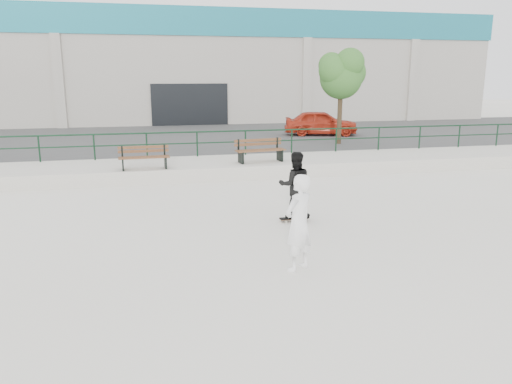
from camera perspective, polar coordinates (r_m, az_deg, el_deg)
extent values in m
plane|color=beige|center=(10.55, 5.45, -7.57)|extent=(120.00, 120.00, 0.00)
cube|color=beige|center=(19.42, -3.32, 2.86)|extent=(30.00, 3.00, 0.50)
cube|color=#3F3F3F|center=(27.75, -6.28, 5.92)|extent=(60.00, 14.00, 0.50)
cylinder|color=#12311D|center=(20.52, -3.98, 6.93)|extent=(28.00, 0.06, 0.06)
cylinder|color=#12311D|center=(20.57, -3.96, 5.69)|extent=(28.00, 0.05, 0.05)
cylinder|color=#12311D|center=(20.69, -23.54, 4.53)|extent=(0.06, 0.06, 1.00)
cylinder|color=#12311D|center=(20.42, -18.00, 4.88)|extent=(0.06, 0.06, 1.00)
cylinder|color=#12311D|center=(20.33, -12.37, 5.18)|extent=(0.06, 0.06, 1.00)
cylinder|color=#12311D|center=(20.45, -6.74, 5.44)|extent=(0.06, 0.06, 1.00)
cylinder|color=#12311D|center=(20.75, -1.22, 5.64)|extent=(0.06, 0.06, 1.00)
cylinder|color=#12311D|center=(21.24, 4.10, 5.79)|extent=(0.06, 0.06, 1.00)
cylinder|color=#12311D|center=(21.91, 9.14, 5.88)|extent=(0.06, 0.06, 1.00)
cylinder|color=#12311D|center=(22.73, 13.85, 5.93)|extent=(0.06, 0.06, 1.00)
cylinder|color=#12311D|center=(23.69, 18.20, 5.93)|extent=(0.06, 0.06, 1.00)
cylinder|color=#12311D|center=(24.77, 22.20, 5.91)|extent=(0.06, 0.06, 1.00)
cylinder|color=#12311D|center=(25.97, 25.84, 5.86)|extent=(0.06, 0.06, 1.00)
cube|color=#B9B4A6|center=(41.47, -8.75, 13.44)|extent=(44.00, 16.00, 8.00)
cube|color=teal|center=(41.60, -8.91, 17.71)|extent=(44.20, 16.20, 1.80)
cube|color=black|center=(33.51, -7.55, 9.45)|extent=(5.00, 0.15, 3.20)
cube|color=#B9B4A6|center=(33.60, -21.60, 11.23)|extent=(0.60, 0.25, 6.20)
cube|color=#B9B4A6|center=(35.08, 5.80, 12.11)|extent=(0.60, 0.25, 6.20)
cube|color=#B9B4A6|center=(38.38, 17.44, 11.68)|extent=(0.60, 0.25, 6.20)
cube|color=#57331E|center=(17.80, -12.64, 3.80)|extent=(1.77, 0.19, 0.04)
cube|color=#57331E|center=(17.97, -12.67, 3.89)|extent=(1.77, 0.19, 0.04)
cube|color=#57331E|center=(18.14, -12.69, 3.98)|extent=(1.77, 0.19, 0.04)
cube|color=#57331E|center=(18.19, -12.74, 4.59)|extent=(1.76, 0.11, 0.10)
cube|color=#57331E|center=(18.17, -12.76, 5.02)|extent=(1.76, 0.11, 0.10)
cube|color=black|center=(17.99, -14.97, 3.08)|extent=(0.08, 0.49, 0.41)
cube|color=black|center=(18.18, -15.05, 4.46)|extent=(0.06, 0.05, 0.41)
cube|color=black|center=(18.05, -10.30, 3.34)|extent=(0.08, 0.49, 0.41)
cube|color=black|center=(18.24, -10.42, 4.72)|extent=(0.06, 0.05, 0.41)
cube|color=#57331E|center=(18.80, 0.75, 4.72)|extent=(1.91, 0.39, 0.04)
cube|color=#57331E|center=(18.98, 0.54, 4.80)|extent=(1.91, 0.39, 0.04)
cube|color=#57331E|center=(19.15, 0.33, 4.88)|extent=(1.91, 0.39, 0.04)
cube|color=#57331E|center=(19.21, 0.24, 5.51)|extent=(1.90, 0.30, 0.11)
cube|color=#57331E|center=(19.19, 0.24, 5.95)|extent=(1.90, 0.30, 0.11)
cube|color=black|center=(18.74, -1.74, 3.97)|extent=(0.14, 0.53, 0.45)
cube|color=black|center=(18.94, -2.02, 5.39)|extent=(0.07, 0.06, 0.45)
cube|color=black|center=(19.31, 2.74, 4.23)|extent=(0.14, 0.53, 0.45)
cube|color=black|center=(19.50, 2.43, 5.61)|extent=(0.07, 0.06, 0.45)
cylinder|color=#4D3B26|center=(24.42, 9.53, 8.59)|extent=(0.22, 0.22, 2.68)
sphere|color=#2D6C28|center=(24.35, 9.70, 12.77)|extent=(2.01, 2.01, 2.01)
sphere|color=#2D6C28|center=(24.87, 10.64, 13.25)|extent=(1.56, 1.56, 1.56)
sphere|color=#2D6C28|center=(23.98, 8.92, 13.60)|extent=(1.45, 1.45, 1.45)
sphere|color=#2D6C28|center=(24.03, 10.68, 14.33)|extent=(1.34, 1.34, 1.34)
sphere|color=#2D6C28|center=(24.64, 8.60, 14.11)|extent=(1.23, 1.23, 1.23)
imported|color=#B62A16|center=(27.93, 7.43, 7.86)|extent=(4.28, 2.59, 1.36)
cube|color=black|center=(13.13, 4.40, -2.95)|extent=(0.79, 0.25, 0.02)
cube|color=brown|center=(13.13, 4.40, -3.02)|extent=(0.79, 0.25, 0.01)
cube|color=#9C9DA1|center=(13.05, 3.33, -3.22)|extent=(0.07, 0.16, 0.03)
cube|color=#9C9DA1|center=(13.23, 5.45, -3.03)|extent=(0.07, 0.16, 0.03)
cylinder|color=beige|center=(12.97, 3.47, -3.41)|extent=(0.06, 0.03, 0.06)
cylinder|color=beige|center=(13.14, 3.19, -3.18)|extent=(0.06, 0.03, 0.06)
cylinder|color=beige|center=(13.15, 5.60, -3.21)|extent=(0.06, 0.03, 0.06)
cylinder|color=beige|center=(13.32, 5.29, -2.99)|extent=(0.06, 0.03, 0.06)
imported|color=black|center=(12.91, 4.47, 0.79)|extent=(0.92, 0.76, 1.74)
imported|color=white|center=(9.65, 4.88, -3.55)|extent=(0.83, 0.77, 1.91)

